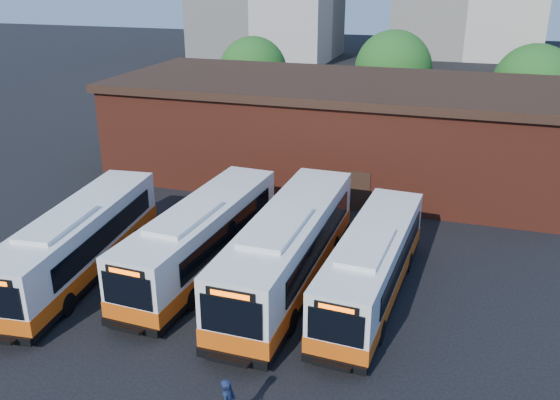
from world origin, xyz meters
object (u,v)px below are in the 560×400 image
(bus_midwest, at_px, (202,240))
(bus_east, at_px, (372,268))
(bus_west, at_px, (79,245))
(bus_mideast, at_px, (288,252))

(bus_midwest, bearing_deg, bus_east, 2.08)
(bus_west, distance_m, bus_east, 13.10)
(bus_midwest, xyz_separation_m, bus_east, (7.86, -0.16, -0.09))
(bus_west, height_order, bus_mideast, bus_mideast)
(bus_west, relative_size, bus_east, 1.06)
(bus_mideast, bearing_deg, bus_west, -167.17)
(bus_west, xyz_separation_m, bus_mideast, (9.30, 1.94, 0.13))
(bus_mideast, bearing_deg, bus_east, 1.76)
(bus_mideast, relative_size, bus_east, 1.14)
(bus_west, bearing_deg, bus_east, 2.65)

